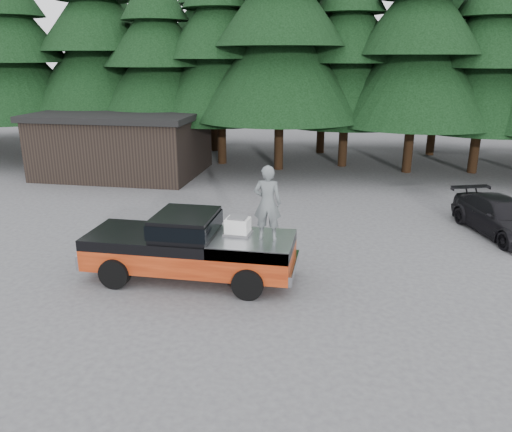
% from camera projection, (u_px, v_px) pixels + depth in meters
% --- Properties ---
extents(ground, '(120.00, 120.00, 0.00)m').
position_uv_depth(ground, '(244.00, 277.00, 14.32)').
color(ground, '#49494B').
rests_on(ground, ground).
extents(pickup_truck, '(6.00, 2.04, 1.33)m').
position_uv_depth(pickup_truck, '(190.00, 256.00, 14.10)').
color(pickup_truck, '#C54417').
rests_on(pickup_truck, ground).
extents(truck_cab, '(1.66, 1.90, 0.59)m').
position_uv_depth(truck_cab, '(186.00, 224.00, 13.82)').
color(truck_cab, black).
rests_on(truck_cab, pickup_truck).
extents(air_compressor, '(0.67, 0.57, 0.44)m').
position_uv_depth(air_compressor, '(238.00, 227.00, 13.82)').
color(air_compressor, white).
rests_on(air_compressor, pickup_truck).
extents(man_on_bed, '(0.75, 0.50, 2.04)m').
position_uv_depth(man_on_bed, '(267.00, 203.00, 13.21)').
color(man_on_bed, '#5A6162').
rests_on(man_on_bed, pickup_truck).
extents(parked_car, '(3.18, 4.84, 1.30)m').
position_uv_depth(parked_car, '(502.00, 217.00, 17.59)').
color(parked_car, black).
rests_on(parked_car, ground).
extents(utility_building, '(8.40, 6.40, 3.30)m').
position_uv_depth(utility_building, '(124.00, 143.00, 26.58)').
color(utility_building, black).
rests_on(utility_building, ground).
extents(treeline, '(60.15, 16.05, 17.50)m').
position_uv_depth(treeline, '(312.00, 25.00, 27.99)').
color(treeline, black).
rests_on(treeline, ground).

